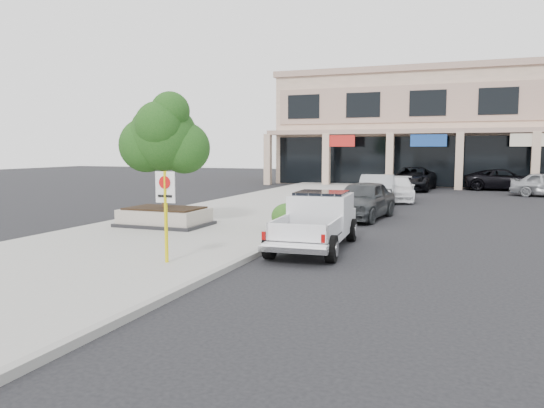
{
  "coord_description": "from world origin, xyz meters",
  "views": [
    {
      "loc": [
        4.07,
        -13.97,
        3.01
      ],
      "look_at": [
        -1.85,
        1.5,
        1.27
      ],
      "focal_mm": 35.0,
      "sensor_mm": 36.0,
      "label": 1
    }
  ],
  "objects_px": {
    "planter_tree": "(169,137)",
    "curb_car_a": "(362,200)",
    "planter": "(165,217)",
    "pickup_truck": "(315,221)",
    "curb_car_d": "(412,179)",
    "no_parking_sign": "(166,204)",
    "lot_car_d": "(504,180)",
    "curb_car_c": "(397,189)",
    "curb_car_b": "(377,190)"
  },
  "relations": [
    {
      "from": "planter",
      "to": "no_parking_sign",
      "type": "bearing_deg",
      "value": -57.31
    },
    {
      "from": "curb_car_b",
      "to": "curb_car_c",
      "type": "height_order",
      "value": "curb_car_b"
    },
    {
      "from": "curb_car_b",
      "to": "curb_car_d",
      "type": "height_order",
      "value": "curb_car_d"
    },
    {
      "from": "planter",
      "to": "curb_car_d",
      "type": "distance_m",
      "value": 23.37
    },
    {
      "from": "pickup_truck",
      "to": "lot_car_d",
      "type": "bearing_deg",
      "value": 72.62
    },
    {
      "from": "planter_tree",
      "to": "curb_car_d",
      "type": "bearing_deg",
      "value": 73.96
    },
    {
      "from": "no_parking_sign",
      "to": "curb_car_d",
      "type": "xyz_separation_m",
      "value": [
        3.0,
        27.95,
        -0.8
      ]
    },
    {
      "from": "no_parking_sign",
      "to": "curb_car_d",
      "type": "relative_size",
      "value": 0.38
    },
    {
      "from": "planter",
      "to": "curb_car_d",
      "type": "relative_size",
      "value": 0.53
    },
    {
      "from": "curb_car_d",
      "to": "planter_tree",
      "type": "bearing_deg",
      "value": -102.62
    },
    {
      "from": "planter",
      "to": "pickup_truck",
      "type": "relative_size",
      "value": 0.6
    },
    {
      "from": "curb_car_c",
      "to": "lot_car_d",
      "type": "xyz_separation_m",
      "value": [
        6.15,
        10.64,
        0.07
      ]
    },
    {
      "from": "no_parking_sign",
      "to": "curb_car_a",
      "type": "height_order",
      "value": "no_parking_sign"
    },
    {
      "from": "curb_car_c",
      "to": "curb_car_d",
      "type": "distance_m",
      "value": 8.33
    },
    {
      "from": "curb_car_a",
      "to": "lot_car_d",
      "type": "relative_size",
      "value": 0.88
    },
    {
      "from": "curb_car_a",
      "to": "curb_car_d",
      "type": "xyz_separation_m",
      "value": [
        0.26,
        16.83,
        0.01
      ]
    },
    {
      "from": "planter",
      "to": "pickup_truck",
      "type": "height_order",
      "value": "pickup_truck"
    },
    {
      "from": "planter",
      "to": "lot_car_d",
      "type": "distance_m",
      "value": 27.84
    },
    {
      "from": "curb_car_c",
      "to": "curb_car_a",
      "type": "bearing_deg",
      "value": -99.13
    },
    {
      "from": "no_parking_sign",
      "to": "curb_car_b",
      "type": "height_order",
      "value": "no_parking_sign"
    },
    {
      "from": "no_parking_sign",
      "to": "curb_car_c",
      "type": "bearing_deg",
      "value": 81.15
    },
    {
      "from": "curb_car_d",
      "to": "curb_car_c",
      "type": "bearing_deg",
      "value": -86.19
    },
    {
      "from": "curb_car_b",
      "to": "curb_car_d",
      "type": "xyz_separation_m",
      "value": [
        0.59,
        11.31,
        0.03
      ]
    },
    {
      "from": "curb_car_c",
      "to": "curb_car_d",
      "type": "xyz_separation_m",
      "value": [
        -0.06,
        8.32,
        0.15
      ]
    },
    {
      "from": "lot_car_d",
      "to": "planter_tree",
      "type": "bearing_deg",
      "value": 148.19
    },
    {
      "from": "curb_car_d",
      "to": "curb_car_a",
      "type": "bearing_deg",
      "value": -87.49
    },
    {
      "from": "curb_car_c",
      "to": "planter_tree",
      "type": "bearing_deg",
      "value": -121.8
    },
    {
      "from": "curb_car_b",
      "to": "pickup_truck",
      "type": "bearing_deg",
      "value": -94.03
    },
    {
      "from": "planter_tree",
      "to": "pickup_truck",
      "type": "bearing_deg",
      "value": -16.89
    },
    {
      "from": "pickup_truck",
      "to": "curb_car_c",
      "type": "bearing_deg",
      "value": 85.23
    },
    {
      "from": "curb_car_b",
      "to": "curb_car_c",
      "type": "bearing_deg",
      "value": 72.05
    },
    {
      "from": "planter",
      "to": "planter_tree",
      "type": "bearing_deg",
      "value": 48.97
    },
    {
      "from": "no_parking_sign",
      "to": "curb_car_c",
      "type": "distance_m",
      "value": 19.89
    },
    {
      "from": "planter_tree",
      "to": "curb_car_c",
      "type": "xyz_separation_m",
      "value": [
        6.46,
        13.96,
        -2.72
      ]
    },
    {
      "from": "pickup_truck",
      "to": "curb_car_c",
      "type": "relative_size",
      "value": 1.11
    },
    {
      "from": "planter",
      "to": "curb_car_b",
      "type": "bearing_deg",
      "value": 61.88
    },
    {
      "from": "planter_tree",
      "to": "curb_car_b",
      "type": "height_order",
      "value": "planter_tree"
    },
    {
      "from": "pickup_truck",
      "to": "curb_car_a",
      "type": "relative_size",
      "value": 1.1
    },
    {
      "from": "pickup_truck",
      "to": "lot_car_d",
      "type": "relative_size",
      "value": 0.97
    },
    {
      "from": "planter_tree",
      "to": "curb_car_a",
      "type": "relative_size",
      "value": 0.83
    },
    {
      "from": "no_parking_sign",
      "to": "pickup_truck",
      "type": "distance_m",
      "value": 4.76
    },
    {
      "from": "planter",
      "to": "curb_car_c",
      "type": "relative_size",
      "value": 0.67
    },
    {
      "from": "pickup_truck",
      "to": "curb_car_b",
      "type": "xyz_separation_m",
      "value": [
        -0.35,
        12.84,
        -0.02
      ]
    },
    {
      "from": "pickup_truck",
      "to": "curb_car_c",
      "type": "xyz_separation_m",
      "value": [
        0.3,
        15.83,
        -0.14
      ]
    },
    {
      "from": "pickup_truck",
      "to": "curb_car_b",
      "type": "height_order",
      "value": "pickup_truck"
    },
    {
      "from": "no_parking_sign",
      "to": "lot_car_d",
      "type": "distance_m",
      "value": 31.65
    },
    {
      "from": "planter",
      "to": "planter_tree",
      "type": "distance_m",
      "value": 2.95
    },
    {
      "from": "planter",
      "to": "curb_car_b",
      "type": "relative_size",
      "value": 0.65
    },
    {
      "from": "planter_tree",
      "to": "curb_car_b",
      "type": "distance_m",
      "value": 12.68
    },
    {
      "from": "planter_tree",
      "to": "no_parking_sign",
      "type": "relative_size",
      "value": 1.74
    }
  ]
}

